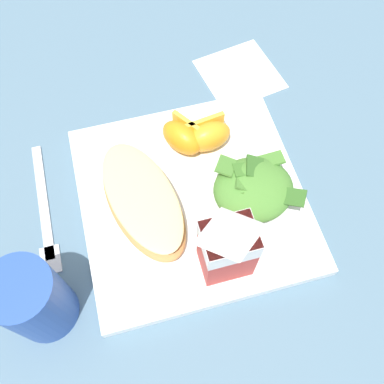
# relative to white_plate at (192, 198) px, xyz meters

# --- Properties ---
(ground) EXTENTS (3.00, 3.00, 0.00)m
(ground) POSITION_rel_white_plate_xyz_m (0.00, 0.00, -0.01)
(ground) COLOR slate
(white_plate) EXTENTS (0.28, 0.28, 0.02)m
(white_plate) POSITION_rel_white_plate_xyz_m (0.00, 0.00, 0.00)
(white_plate) COLOR white
(white_plate) RESTS_ON ground
(cheesy_pizza_bread) EXTENTS (0.12, 0.18, 0.04)m
(cheesy_pizza_bread) POSITION_rel_white_plate_xyz_m (0.06, 0.00, 0.03)
(cheesy_pizza_bread) COLOR tan
(cheesy_pizza_bread) RESTS_ON white_plate
(green_salad_pile) EXTENTS (0.11, 0.10, 0.04)m
(green_salad_pile) POSITION_rel_white_plate_xyz_m (-0.07, 0.02, 0.03)
(green_salad_pile) COLOR #4C8433
(green_salad_pile) RESTS_ON white_plate
(milk_carton) EXTENTS (0.06, 0.04, 0.11)m
(milk_carton) POSITION_rel_white_plate_xyz_m (-0.01, 0.10, 0.07)
(milk_carton) COLOR #B7332D
(milk_carton) RESTS_ON white_plate
(orange_wedge_front) EXTENTS (0.06, 0.05, 0.04)m
(orange_wedge_front) POSITION_rel_white_plate_xyz_m (-0.04, -0.07, 0.03)
(orange_wedge_front) COLOR orange
(orange_wedge_front) RESTS_ON white_plate
(orange_wedge_middle) EXTENTS (0.06, 0.07, 0.04)m
(orange_wedge_middle) POSITION_rel_white_plate_xyz_m (-0.01, -0.08, 0.03)
(orange_wedge_middle) COLOR orange
(orange_wedge_middle) RESTS_ON white_plate
(paper_napkin) EXTENTS (0.13, 0.13, 0.00)m
(paper_napkin) POSITION_rel_white_plate_xyz_m (-0.13, -0.19, -0.01)
(paper_napkin) COLOR white
(paper_napkin) RESTS_ON ground
(metal_fork) EXTENTS (0.02, 0.19, 0.01)m
(metal_fork) POSITION_rel_white_plate_xyz_m (0.19, -0.03, -0.01)
(metal_fork) COLOR silver
(metal_fork) RESTS_ON ground
(drinking_blue_cup) EXTENTS (0.07, 0.07, 0.11)m
(drinking_blue_cup) POSITION_rel_white_plate_xyz_m (0.20, 0.09, 0.05)
(drinking_blue_cup) COLOR #284CA3
(drinking_blue_cup) RESTS_ON ground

